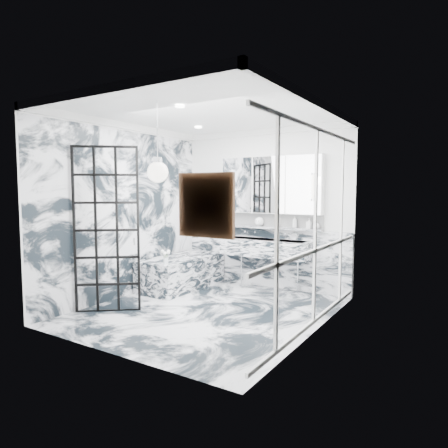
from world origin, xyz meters
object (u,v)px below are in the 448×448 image
Objects in this scene: mirror_cabinet at (270,185)px; bathtub at (182,272)px; crittall_door at (107,230)px; trough_sink at (265,248)px.

bathtub is at bearing -147.94° from mirror_cabinet.
mirror_cabinet is (1.34, 2.50, 0.65)m from crittall_door.
mirror_cabinet is 2.20m from bathtub.
crittall_door is at bearing -90.68° from bathtub.
trough_sink is (1.34, 2.33, -0.44)m from crittall_door.
trough_sink is 1.10m from mirror_cabinet.
trough_sink is at bearing 21.71° from crittall_door.
bathtub is at bearing -153.52° from trough_sink.
mirror_cabinet reaches higher than trough_sink.
bathtub is (-1.32, -0.83, -1.54)m from mirror_cabinet.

